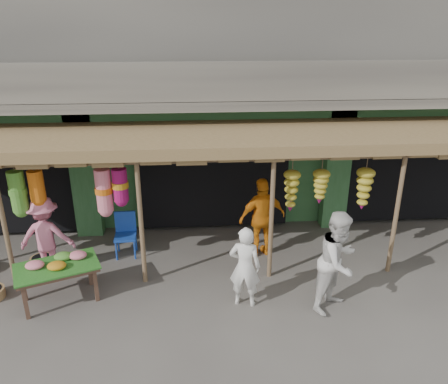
{
  "coord_description": "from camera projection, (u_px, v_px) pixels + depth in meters",
  "views": [
    {
      "loc": [
        -0.52,
        -7.77,
        4.87
      ],
      "look_at": [
        0.17,
        1.0,
        1.4
      ],
      "focal_mm": 35.0,
      "sensor_mm": 36.0,
      "label": 1
    }
  ],
  "objects": [
    {
      "name": "ground",
      "position": [
        220.0,
        273.0,
        9.03
      ],
      "size": [
        80.0,
        80.0,
        0.0
      ],
      "primitive_type": "plane",
      "color": "#514C47",
      "rests_on": "ground"
    },
    {
      "name": "building",
      "position": [
        207.0,
        77.0,
        12.3
      ],
      "size": [
        16.4,
        6.8,
        7.0
      ],
      "color": "gray",
      "rests_on": "ground"
    },
    {
      "name": "awning",
      "position": [
        208.0,
        142.0,
        8.81
      ],
      "size": [
        14.0,
        2.7,
        2.79
      ],
      "color": "brown",
      "rests_on": "ground"
    },
    {
      "name": "flower_table",
      "position": [
        57.0,
        267.0,
        7.91
      ],
      "size": [
        1.65,
        1.32,
        0.87
      ],
      "rotation": [
        0.0,
        0.0,
        0.38
      ],
      "color": "#513729",
      "rests_on": "ground"
    },
    {
      "name": "blue_chair",
      "position": [
        126.0,
        231.0,
        9.59
      ],
      "size": [
        0.48,
        0.49,
        0.97
      ],
      "rotation": [
        0.0,
        0.0,
        0.04
      ],
      "color": "#1A44AE",
      "rests_on": "ground"
    },
    {
      "name": "basket_left",
      "position": [
        42.0,
        262.0,
        9.24
      ],
      "size": [
        0.62,
        0.62,
        0.2
      ],
      "primitive_type": "cylinder",
      "rotation": [
        0.0,
        0.0,
        -0.32
      ],
      "color": "olive",
      "rests_on": "ground"
    },
    {
      "name": "person_front",
      "position": [
        245.0,
        267.0,
        7.77
      ],
      "size": [
        0.64,
        0.5,
        1.55
      ],
      "primitive_type": "imported",
      "rotation": [
        0.0,
        0.0,
        2.88
      ],
      "color": "white",
      "rests_on": "ground"
    },
    {
      "name": "person_right",
      "position": [
        338.0,
        261.0,
        7.63
      ],
      "size": [
        1.15,
        1.13,
        1.87
      ],
      "primitive_type": "imported",
      "rotation": [
        0.0,
        0.0,
        0.72
      ],
      "color": "silver",
      "rests_on": "ground"
    },
    {
      "name": "person_vendor",
      "position": [
        262.0,
        218.0,
        9.42
      ],
      "size": [
        1.13,
        0.69,
        1.79
      ],
      "primitive_type": "imported",
      "rotation": [
        0.0,
        0.0,
        3.4
      ],
      "color": "orange",
      "rests_on": "ground"
    },
    {
      "name": "person_shopper",
      "position": [
        46.0,
        236.0,
        8.75
      ],
      "size": [
        1.08,
        0.62,
        1.66
      ],
      "primitive_type": "imported",
      "rotation": [
        0.0,
        0.0,
        3.14
      ],
      "color": "pink",
      "rests_on": "ground"
    }
  ]
}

